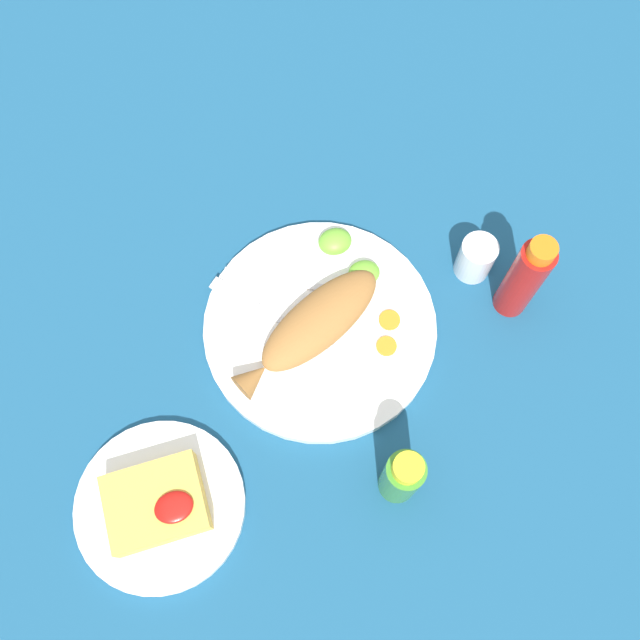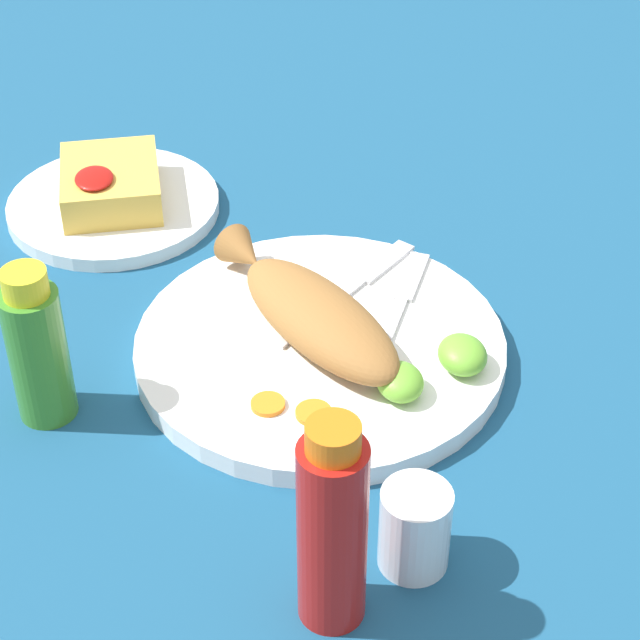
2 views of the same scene
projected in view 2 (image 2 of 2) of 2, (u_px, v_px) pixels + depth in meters
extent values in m
plane|color=navy|center=(320.00, 356.00, 0.96)|extent=(4.00, 4.00, 0.00)
cylinder|color=white|center=(320.00, 348.00, 0.96)|extent=(0.31, 0.31, 0.02)
ellipsoid|color=#996633|center=(320.00, 319.00, 0.94)|extent=(0.20, 0.15, 0.04)
cone|color=#996633|center=(245.00, 254.00, 1.01)|extent=(0.05, 0.05, 0.04)
cube|color=silver|center=(321.00, 312.00, 0.98)|extent=(0.09, 0.09, 0.00)
cube|color=silver|center=(384.00, 262.00, 1.04)|extent=(0.06, 0.06, 0.00)
cube|color=silver|center=(386.00, 340.00, 0.95)|extent=(0.11, 0.06, 0.00)
cube|color=silver|center=(411.00, 277.00, 1.02)|extent=(0.07, 0.05, 0.00)
cylinder|color=orange|center=(268.00, 404.00, 0.89)|extent=(0.03, 0.03, 0.00)
cylinder|color=orange|center=(314.00, 413.00, 0.88)|extent=(0.03, 0.03, 0.00)
ellipsoid|color=#6BB233|center=(400.00, 382.00, 0.89)|extent=(0.04, 0.04, 0.02)
ellipsoid|color=#6BB233|center=(462.00, 355.00, 0.92)|extent=(0.05, 0.04, 0.03)
cylinder|color=#B21914|center=(332.00, 535.00, 0.71)|extent=(0.04, 0.04, 0.15)
cylinder|color=orange|center=(333.00, 439.00, 0.66)|extent=(0.03, 0.03, 0.02)
cylinder|color=#3D8428|center=(39.00, 355.00, 0.88)|extent=(0.05, 0.05, 0.11)
cylinder|color=yellow|center=(25.00, 283.00, 0.83)|extent=(0.03, 0.03, 0.02)
cylinder|color=silver|center=(415.00, 528.00, 0.77)|extent=(0.05, 0.05, 0.06)
cylinder|color=white|center=(413.00, 546.00, 0.78)|extent=(0.04, 0.04, 0.03)
cylinder|color=white|center=(114.00, 206.00, 1.13)|extent=(0.21, 0.21, 0.01)
cube|color=gold|center=(111.00, 184.00, 1.12)|extent=(0.11, 0.09, 0.04)
ellipsoid|color=#AD140F|center=(94.00, 178.00, 1.08)|extent=(0.05, 0.04, 0.01)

